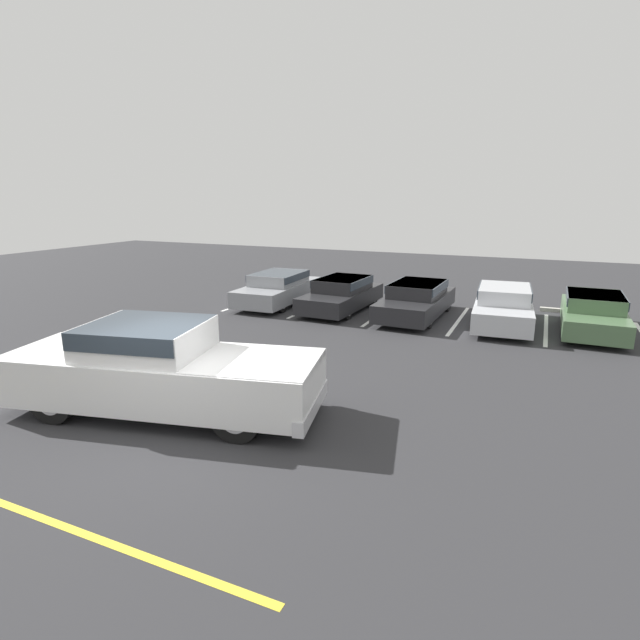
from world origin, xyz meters
name	(u,v)px	position (x,y,z in m)	size (l,w,h in m)	color
ground_plane	(178,432)	(0.00, 0.00, 0.00)	(60.00, 60.00, 0.00)	#2D2D30
stall_stripe_a	(253,300)	(-4.93, 10.53, 0.00)	(0.12, 4.31, 0.01)	white
stall_stripe_b	(313,306)	(-2.20, 10.53, 0.00)	(0.12, 4.31, 0.01)	white
stall_stripe_c	(382,313)	(0.54, 10.53, 0.00)	(0.12, 4.31, 0.01)	white
stall_stripe_d	(459,320)	(3.27, 10.53, 0.00)	(0.12, 4.31, 0.01)	white
stall_stripe_e	(546,329)	(6.01, 10.53, 0.00)	(0.12, 4.31, 0.01)	white
aisle_stripe_foreground	(3,504)	(-0.78, -2.73, 0.00)	(0.12, 8.79, 0.01)	yellow
pickup_truck	(164,369)	(-0.77, 0.60, 0.90)	(6.35, 3.29, 1.79)	white
parked_sedan_a	(278,287)	(-3.67, 10.44, 0.66)	(1.98, 4.56, 1.23)	gray
parked_sedan_b	(342,293)	(-0.97, 10.41, 0.64)	(1.88, 4.41, 1.21)	#232326
parked_sedan_c	(417,299)	(1.81, 10.47, 0.65)	(1.92, 4.66, 1.22)	#232326
parked_sedan_d	(503,305)	(4.67, 10.44, 0.68)	(2.03, 4.46, 1.29)	#B7BABF
parked_sedan_e	(593,312)	(7.29, 10.74, 0.64)	(1.79, 4.39, 1.20)	#4C6B47
wheel_stop_curb	(567,311)	(6.68, 13.30, 0.07)	(1.81, 0.20, 0.14)	#B7B2A8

